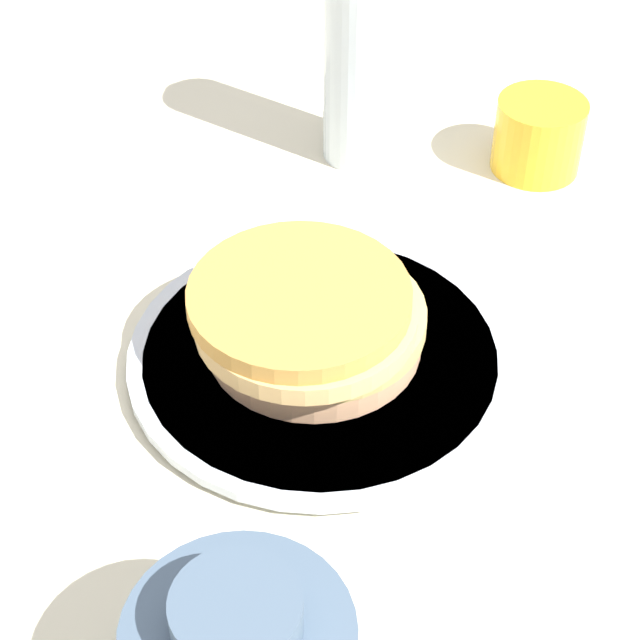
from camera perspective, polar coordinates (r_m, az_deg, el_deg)
ground_plane at (r=0.68m, az=1.13°, el=-4.10°), size 4.00×4.00×0.00m
plate at (r=0.70m, az=0.00°, el=-1.99°), size 0.25×0.25×0.01m
pancake_stack at (r=0.68m, az=-0.46°, el=0.14°), size 0.15×0.15×0.06m
juice_glass at (r=0.88m, az=11.58°, el=9.62°), size 0.07×0.07×0.06m
water_bottle_near at (r=0.85m, az=2.27°, el=14.27°), size 0.06×0.06×0.20m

